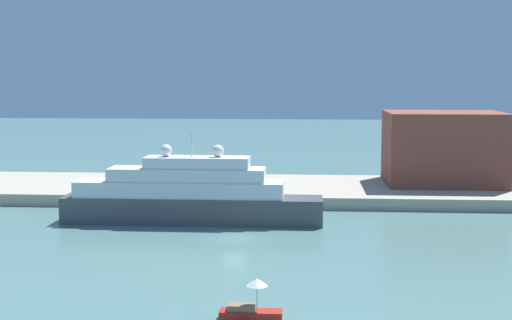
% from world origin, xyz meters
% --- Properties ---
extents(ground, '(400.00, 400.00, 0.00)m').
position_xyz_m(ground, '(0.00, 0.00, 0.00)').
color(ground, slate).
extents(quay_dock, '(110.00, 20.84, 1.55)m').
position_xyz_m(quay_dock, '(0.00, 26.42, 0.78)').
color(quay_dock, '#ADA38E').
rests_on(quay_dock, ground).
extents(large_yacht, '(29.70, 4.70, 10.36)m').
position_xyz_m(large_yacht, '(-6.10, 7.63, 3.06)').
color(large_yacht, '#4C4C51').
rests_on(large_yacht, ground).
extents(small_motorboat, '(4.32, 1.47, 2.94)m').
position_xyz_m(small_motorboat, '(3.50, -24.40, 0.89)').
color(small_motorboat, '#B22319').
rests_on(small_motorboat, ground).
extents(harbor_building, '(16.05, 12.40, 10.12)m').
position_xyz_m(harbor_building, '(26.57, 29.32, 6.61)').
color(harbor_building, brown).
rests_on(harbor_building, quay_dock).
extents(parked_car, '(4.05, 1.74, 1.35)m').
position_xyz_m(parked_car, '(-12.44, 23.93, 2.14)').
color(parked_car, '#1E4C99').
rests_on(parked_car, quay_dock).
extents(person_figure, '(0.36, 0.36, 1.83)m').
position_xyz_m(person_figure, '(-7.22, 19.73, 2.41)').
color(person_figure, '#4C4C4C').
rests_on(person_figure, quay_dock).
extents(mooring_bollard, '(0.54, 0.54, 0.74)m').
position_xyz_m(mooring_bollard, '(-0.59, 17.22, 1.92)').
color(mooring_bollard, black).
rests_on(mooring_bollard, quay_dock).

